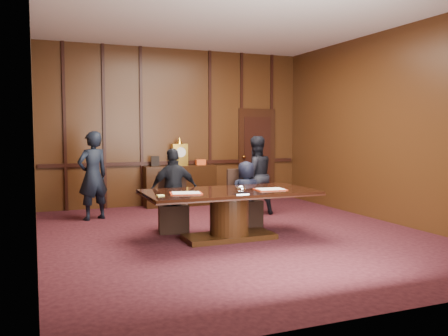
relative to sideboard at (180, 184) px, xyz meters
name	(u,v)px	position (x,y,z in m)	size (l,w,h in m)	color
room	(239,128)	(0.07, -3.12, 1.24)	(7.00, 7.04, 3.50)	black
sideboard	(180,184)	(0.00, 0.00, 0.00)	(1.60, 0.45, 1.54)	black
conference_table	(229,207)	(-0.24, -3.46, 0.02)	(2.62, 1.32, 0.76)	black
folder_left	(186,193)	(-0.97, -3.58, 0.28)	(0.52, 0.42, 0.02)	#9E250E
folder_right	(270,189)	(0.38, -3.64, 0.28)	(0.48, 0.36, 0.02)	#9E250E
inkstand	(241,190)	(-0.24, -3.91, 0.33)	(0.20, 0.14, 0.12)	white
notepad	(160,195)	(-1.37, -3.67, 0.28)	(0.10, 0.07, 0.01)	#FFF87C
chair_left	(173,214)	(-0.88, -2.59, -0.19)	(0.56, 0.56, 0.99)	black
chair_right	(244,209)	(0.41, -2.59, -0.19)	(0.52, 0.52, 0.99)	black
signatory_left	(174,191)	(-0.89, -2.66, 0.21)	(0.81, 0.34, 1.39)	black
signatory_right	(246,194)	(0.41, -2.66, 0.09)	(0.56, 0.36, 1.15)	black
witness_left	(93,176)	(-1.99, -1.02, 0.35)	(0.61, 0.40, 1.67)	black
witness_right	(255,175)	(1.09, -1.63, 0.30)	(0.76, 0.59, 1.57)	black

